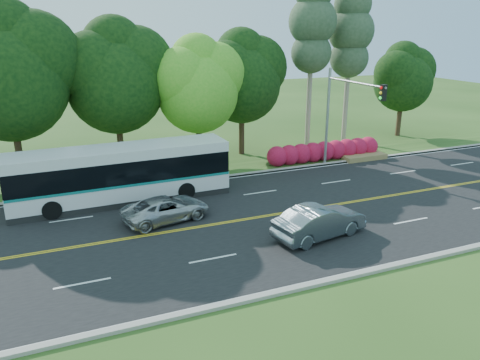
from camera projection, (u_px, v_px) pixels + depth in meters
name	position (u px, v px, depth m)	size (l,w,h in m)	color
ground	(295.00, 212.00, 25.83)	(120.00, 120.00, 0.00)	#284918
road	(295.00, 211.00, 25.82)	(60.00, 14.00, 0.02)	black
curb_north	(245.00, 174.00, 32.08)	(60.00, 0.30, 0.15)	gray
curb_south	(377.00, 270.00, 19.52)	(60.00, 0.30, 0.15)	gray
grass_verge	(235.00, 167.00, 33.71)	(60.00, 4.00, 0.10)	#284918
lane_markings	(293.00, 211.00, 25.78)	(57.60, 13.82, 0.00)	gold
tree_row	(149.00, 72.00, 32.50)	(44.70, 9.10, 13.84)	#311D16
bougainvillea_hedge	(327.00, 151.00, 35.35)	(9.50, 2.25, 1.50)	maroon
traffic_signal	(344.00, 105.00, 31.45)	(0.42, 6.10, 7.00)	gray
transit_bus	(121.00, 175.00, 26.86)	(12.39, 3.01, 3.22)	silver
sedan	(320.00, 222.00, 22.47)	(1.67, 4.79, 1.58)	slate
suv	(166.00, 209.00, 24.45)	(2.12, 4.59, 1.28)	#B1B2B5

